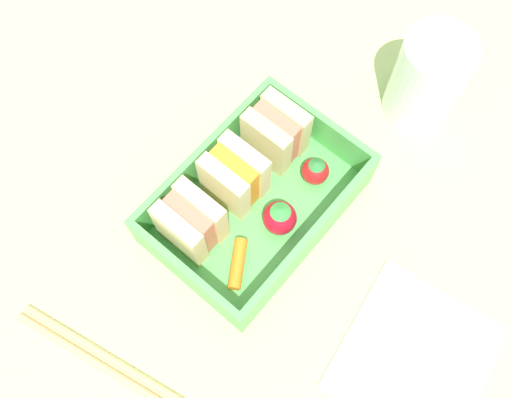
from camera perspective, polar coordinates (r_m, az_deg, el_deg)
ground_plane at (r=51.62cm, az=0.00°, el=-1.53°), size 120.00×120.00×2.00cm
bento_tray at (r=50.13cm, az=0.00°, el=-0.90°), size 17.92×12.21×1.20cm
bento_rim at (r=47.77cm, az=0.00°, el=0.19°), size 17.92×12.21×3.86cm
sandwich_left at (r=46.36cm, az=-6.53°, el=-2.37°), size 3.94×4.68×5.56cm
sandwich_center_left at (r=47.62cm, az=-2.15°, el=2.27°), size 3.94×4.68×5.56cm
sandwich_center at (r=49.44cm, az=1.98°, el=6.60°), size 3.94×4.68×5.56cm
carrot_stick_far_left at (r=47.36cm, az=-1.85°, el=-6.50°), size 4.17×3.22×1.11cm
strawberry_far_left at (r=47.52cm, az=2.34°, el=-1.92°), size 2.90×2.90×3.50cm
strawberry_left at (r=49.68cm, az=5.97°, el=2.85°), size 2.41×2.41×3.01cm
chopstick_pair at (r=48.64cm, az=-14.19°, el=-15.83°), size 5.10×18.03×0.70cm
drinking_glass at (r=53.82cm, az=16.80°, el=11.44°), size 6.36×6.36×9.05cm
folded_napkin at (r=49.19cm, az=15.66°, el=-14.95°), size 13.52×12.88×0.40cm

